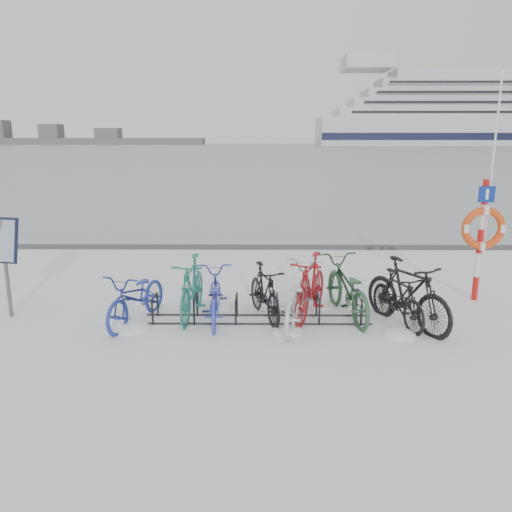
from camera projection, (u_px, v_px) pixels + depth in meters
ground at (257, 320)px, 8.84m from camera, size 900.00×900.00×0.00m
ice_sheet at (261, 149)px, 159.69m from camera, size 400.00×298.00×0.02m
quay_edge at (258, 247)px, 14.57m from camera, size 400.00×0.25×0.10m
bike_rack at (257, 311)px, 8.80m from camera, size 4.00×0.48×0.46m
info_board at (3, 246)px, 8.71m from camera, size 0.64×0.35×1.82m
lifebuoy_station at (483, 228)px, 9.58m from camera, size 0.84×0.23×4.34m
cruise_ferry at (475, 117)px, 223.38m from camera, size 141.61×26.70×46.53m
shoreline at (29, 139)px, 262.40m from camera, size 180.00×12.00×9.50m
bike_0 at (137, 295)px, 8.69m from camera, size 1.15×1.96×0.97m
bike_1 at (192, 286)px, 8.98m from camera, size 0.66×1.89×1.12m
bike_2 at (214, 294)px, 8.78m from camera, size 0.74×1.83×0.94m
bike_3 at (265, 291)px, 8.88m from camera, size 0.94×1.74×1.01m
bike_4 at (298, 294)px, 8.58m from camera, size 1.21×2.16×1.07m
bike_5 at (311, 285)px, 8.97m from camera, size 1.16×1.99×1.15m
bike_6 at (347, 286)px, 8.98m from camera, size 1.08×2.17×1.09m
bike_7 at (398, 297)px, 8.60m from camera, size 0.92×1.66×0.96m
bike_8 at (407, 292)px, 8.48m from camera, size 1.44×2.02×1.19m
snow_drifts at (250, 323)px, 8.70m from camera, size 5.29×2.03×0.22m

